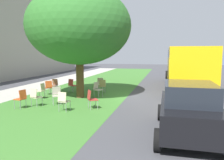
{
  "coord_description": "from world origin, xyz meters",
  "views": [
    {
      "loc": [
        -12.6,
        -1.96,
        2.53
      ],
      "look_at": [
        -0.79,
        0.92,
        1.07
      ],
      "focal_mm": 35.65,
      "sensor_mm": 36.0,
      "label": 1
    }
  ],
  "objects": [
    {
      "name": "chair_9",
      "position": [
        -3.19,
        1.3,
        0.52
      ],
      "size": [
        0.58,
        0.58,
        0.88
      ],
      "color": "#B7332D",
      "rests_on": "ground"
    },
    {
      "name": "street_tree",
      "position": [
        -0.75,
        2.82,
        4.03
      ],
      "size": [
        5.81,
        5.81,
        6.18
      ],
      "color": "brown",
      "rests_on": "ground"
    },
    {
      "name": "chair_7",
      "position": [
        1.71,
        2.35,
        0.52
      ],
      "size": [
        0.49,
        0.49,
        0.88
      ],
      "color": "beige",
      "rests_on": "ground"
    },
    {
      "name": "chair_4",
      "position": [
        -0.45,
        1.87,
        0.52
      ],
      "size": [
        0.54,
        0.55,
        0.88
      ],
      "color": "#ADA393",
      "rests_on": "ground"
    },
    {
      "name": "ground",
      "position": [
        0.0,
        0.0,
        0.0
      ],
      "size": [
        80.0,
        80.0,
        0.0
      ],
      "primitive_type": "plane",
      "color": "#424247"
    },
    {
      "name": "chair_11",
      "position": [
        0.34,
        5.05,
        0.52
      ],
      "size": [
        0.47,
        0.47,
        0.88
      ],
      "color": "brown",
      "rests_on": "ground"
    },
    {
      "name": "sidewalk_strip",
      "position": [
        0.0,
        7.6,
        0.0
      ],
      "size": [
        48.0,
        2.8,
        0.01
      ],
      "primitive_type": "cube",
      "color": "#ADA89E",
      "rests_on": "ground"
    },
    {
      "name": "grass_verge",
      "position": [
        0.0,
        3.2,
        0.0
      ],
      "size": [
        48.0,
        6.0,
        0.01
      ],
      "primitive_type": "cube",
      "color": "#3D752D",
      "rests_on": "ground"
    },
    {
      "name": "chair_1",
      "position": [
        0.72,
        3.97,
        0.52
      ],
      "size": [
        0.54,
        0.53,
        0.88
      ],
      "color": "#B7332D",
      "rests_on": "ground"
    },
    {
      "name": "chair_5",
      "position": [
        -3.36,
        4.04,
        0.52
      ],
      "size": [
        0.51,
        0.5,
        0.88
      ],
      "color": "beige",
      "rests_on": "ground"
    },
    {
      "name": "parked_car",
      "position": [
        -5.59,
        -2.67,
        0.84
      ],
      "size": [
        3.7,
        1.92,
        1.65
      ],
      "color": "black",
      "rests_on": "ground"
    },
    {
      "name": "chair_3",
      "position": [
        -0.51,
        4.99,
        0.52
      ],
      "size": [
        0.59,
        0.59,
        0.88
      ],
      "color": "#C64C1E",
      "rests_on": "ground"
    },
    {
      "name": "chair_0",
      "position": [
        -3.9,
        2.33,
        0.52
      ],
      "size": [
        0.47,
        0.47,
        0.88
      ],
      "color": "beige",
      "rests_on": "ground"
    },
    {
      "name": "chair_2",
      "position": [
        -3.86,
        4.46,
        0.52
      ],
      "size": [
        0.47,
        0.48,
        0.88
      ],
      "color": "#C64C1E",
      "rests_on": "ground"
    },
    {
      "name": "school_bus",
      "position": [
        4.17,
        -3.33,
        1.76
      ],
      "size": [
        10.4,
        2.8,
        2.88
      ],
      "color": "yellow",
      "rests_on": "ground"
    },
    {
      "name": "chair_8",
      "position": [
        0.8,
        1.95,
        0.52
      ],
      "size": [
        0.56,
        0.56,
        0.88
      ],
      "color": "olive",
      "rests_on": "ground"
    },
    {
      "name": "chair_6",
      "position": [
        -2.69,
        3.29,
        0.52
      ],
      "size": [
        0.57,
        0.57,
        0.88
      ],
      "color": "#ADA393",
      "rests_on": "ground"
    },
    {
      "name": "chair_10",
      "position": [
        -1.64,
        4.79,
        0.52
      ],
      "size": [
        0.43,
        0.43,
        0.88
      ],
      "color": "beige",
      "rests_on": "ground"
    }
  ]
}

